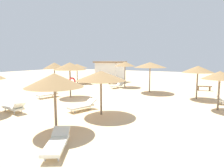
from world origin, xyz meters
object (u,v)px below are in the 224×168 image
(parasol_8, at_px, (150,65))
(lounger_3, at_px, (88,82))
(lounger_0, at_px, (49,94))
(parasol_2, at_px, (101,76))
(parasol_0, at_px, (70,66))
(parasol_3, at_px, (77,66))
(parasol_5, at_px, (54,80))
(lounger_1, at_px, (14,107))
(bench_2, at_px, (204,87))
(lounger_4, at_px, (117,85))
(bench_1, at_px, (113,82))
(bench_0, at_px, (98,79))
(beach_cabana, at_px, (110,71))
(parasol_7, at_px, (54,66))
(lounger_2, at_px, (83,106))
(parasol_4, at_px, (125,64))
(parasol_6, at_px, (220,75))
(lounger_5, at_px, (57,142))
(parasol_9, at_px, (198,69))
(lounger_7, at_px, (71,84))

(parasol_8, xyz_separation_m, lounger_3, (-9.17, 2.37, -2.39))
(lounger_0, bearing_deg, parasol_2, -18.62)
(parasol_0, distance_m, parasol_3, 9.61)
(parasol_5, bearing_deg, lounger_1, 166.63)
(lounger_1, xyz_separation_m, bench_2, (9.81, 14.83, 0.03))
(lounger_4, height_order, bench_1, lounger_4)
(bench_0, bearing_deg, beach_cabana, 12.00)
(parasol_7, height_order, bench_1, parasol_7)
(lounger_3, distance_m, bench_2, 13.92)
(lounger_2, height_order, bench_1, lounger_2)
(parasol_5, bearing_deg, bench_0, 117.18)
(parasol_4, distance_m, lounger_2, 11.42)
(parasol_5, height_order, parasol_7, parasol_7)
(parasol_3, bearing_deg, parasol_7, -79.48)
(parasol_4, bearing_deg, parasol_6, -34.69)
(lounger_0, bearing_deg, beach_cabana, 94.93)
(lounger_2, bearing_deg, parasol_6, 28.93)
(parasol_8, distance_m, lounger_4, 4.94)
(parasol_0, xyz_separation_m, parasol_3, (-5.55, 7.84, -0.32))
(lounger_5, bearing_deg, parasol_9, 74.14)
(bench_0, distance_m, bench_1, 4.17)
(lounger_2, distance_m, bench_0, 16.54)
(parasol_4, height_order, bench_1, parasol_4)
(parasol_9, xyz_separation_m, lounger_0, (-11.22, -5.46, -2.13))
(lounger_1, xyz_separation_m, bench_1, (-0.95, 14.83, 0.03))
(lounger_0, bearing_deg, lounger_2, -21.36)
(lounger_2, distance_m, lounger_4, 10.09)
(parasol_7, distance_m, lounger_5, 15.34)
(parasol_2, distance_m, parasol_3, 15.41)
(parasol_6, xyz_separation_m, bench_1, (-12.06, 8.19, -1.92))
(parasol_2, bearing_deg, lounger_7, 138.91)
(lounger_0, distance_m, lounger_3, 9.34)
(lounger_3, bearing_deg, parasol_9, -14.78)
(parasol_3, relative_size, parasol_9, 1.02)
(parasol_2, relative_size, parasol_5, 1.10)
(lounger_2, bearing_deg, lounger_5, -62.30)
(parasol_7, bearing_deg, parasol_0, -31.22)
(lounger_1, distance_m, lounger_4, 12.21)
(parasol_7, height_order, lounger_2, parasol_7)
(bench_0, bearing_deg, parasol_0, -68.63)
(lounger_7, relative_size, beach_cabana, 0.50)
(parasol_4, xyz_separation_m, parasol_7, (-6.10, -5.16, -0.12))
(parasol_7, relative_size, lounger_7, 1.52)
(parasol_0, height_order, lounger_7, parasol_0)
(lounger_5, bearing_deg, parasol_4, 106.37)
(lounger_4, height_order, lounger_7, lounger_4)
(parasol_5, distance_m, lounger_0, 8.61)
(parasol_2, xyz_separation_m, parasol_5, (-0.40, -3.26, 0.03))
(parasol_6, bearing_deg, parasol_3, 158.45)
(parasol_4, xyz_separation_m, lounger_5, (4.66, -15.86, -2.38))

